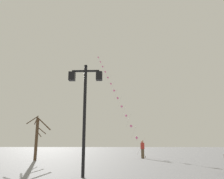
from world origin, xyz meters
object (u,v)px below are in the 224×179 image
object	(u,v)px
twin_lantern_lamp_post	(85,97)
kite_train	(114,91)
bare_tree	(37,137)
kite_flyer	(142,149)

from	to	relation	value
twin_lantern_lamp_post	kite_train	distance (m)	23.06
bare_tree	kite_train	bearing A→B (deg)	64.17
twin_lantern_lamp_post	kite_train	world-z (taller)	kite_train
kite_flyer	bare_tree	world-z (taller)	bare_tree
bare_tree	kite_flyer	bearing A→B (deg)	19.90
twin_lantern_lamp_post	kite_flyer	xyz separation A→B (m)	(3.69, 12.87, -2.54)
kite_train	kite_flyer	distance (m)	12.77
kite_train	bare_tree	size ratio (longest dim) A/B	4.62
twin_lantern_lamp_post	bare_tree	xyz separation A→B (m)	(-5.52, 9.54, -1.50)
kite_flyer	kite_train	bearing A→B (deg)	-0.56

